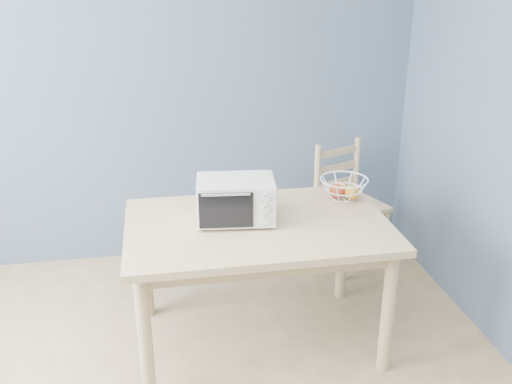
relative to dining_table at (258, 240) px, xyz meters
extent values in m
cube|color=#505C6F|center=(-0.68, 1.19, 0.65)|extent=(4.00, 0.01, 2.60)
cube|color=#D7BE81|center=(0.00, 0.00, 0.08)|extent=(1.40, 0.90, 0.04)
cylinder|color=#D7BE81|center=(-0.62, -0.37, -0.29)|extent=(0.07, 0.07, 0.71)
cylinder|color=#D7BE81|center=(0.62, -0.37, -0.29)|extent=(0.07, 0.07, 0.71)
cylinder|color=#D7BE81|center=(-0.62, 0.37, -0.29)|extent=(0.07, 0.07, 0.71)
cylinder|color=#D7BE81|center=(0.62, 0.37, -0.29)|extent=(0.07, 0.07, 0.71)
cube|color=silver|center=(-0.11, 0.04, 0.23)|extent=(0.43, 0.31, 0.23)
cube|color=black|center=(-0.16, 0.05, 0.23)|extent=(0.29, 0.26, 0.18)
cube|color=black|center=(-0.18, -0.09, 0.23)|extent=(0.27, 0.04, 0.19)
cylinder|color=silver|center=(-0.18, -0.11, 0.32)|extent=(0.24, 0.04, 0.01)
cube|color=silver|center=(0.02, -0.11, 0.23)|extent=(0.11, 0.02, 0.21)
cylinder|color=black|center=(-0.29, -0.04, 0.11)|extent=(0.02, 0.02, 0.01)
cylinder|color=black|center=(0.05, -0.08, 0.11)|extent=(0.02, 0.02, 0.01)
cylinder|color=black|center=(-0.27, 0.17, 0.11)|extent=(0.02, 0.02, 0.01)
cylinder|color=black|center=(0.07, 0.13, 0.11)|extent=(0.02, 0.02, 0.01)
cylinder|color=silver|center=(0.02, -0.12, 0.29)|extent=(0.04, 0.02, 0.04)
cylinder|color=silver|center=(0.02, -0.12, 0.23)|extent=(0.04, 0.02, 0.04)
cylinder|color=silver|center=(0.02, -0.12, 0.16)|extent=(0.04, 0.02, 0.04)
torus|color=white|center=(0.55, 0.23, 0.23)|extent=(0.31, 0.31, 0.01)
torus|color=white|center=(0.55, 0.23, 0.17)|extent=(0.25, 0.25, 0.01)
torus|color=white|center=(0.55, 0.23, 0.11)|extent=(0.15, 0.15, 0.01)
sphere|color=red|center=(0.51, 0.24, 0.15)|extent=(0.09, 0.09, 0.09)
sphere|color=orange|center=(0.59, 0.20, 0.15)|extent=(0.09, 0.09, 0.09)
sphere|color=#DD9856|center=(0.56, 0.28, 0.15)|extent=(0.08, 0.08, 0.08)
cube|color=#D7BE81|center=(0.81, 0.79, -0.19)|extent=(0.53, 0.53, 0.03)
cylinder|color=#D7BE81|center=(0.71, 0.56, -0.43)|extent=(0.04, 0.04, 0.44)
cylinder|color=#D7BE81|center=(1.04, 0.68, -0.43)|extent=(0.04, 0.04, 0.44)
cylinder|color=#D7BE81|center=(0.59, 0.89, -0.43)|extent=(0.04, 0.04, 0.44)
cylinder|color=#D7BE81|center=(0.92, 1.01, -0.43)|extent=(0.04, 0.04, 0.44)
cylinder|color=#D7BE81|center=(0.59, 0.89, 0.01)|extent=(0.04, 0.04, 0.44)
cylinder|color=#D7BE81|center=(0.92, 1.01, 0.01)|extent=(0.04, 0.04, 0.44)
cube|color=#D7BE81|center=(0.75, 0.95, -0.08)|extent=(0.34, 0.14, 0.05)
cube|color=#D7BE81|center=(0.75, 0.95, 0.03)|extent=(0.34, 0.14, 0.05)
cube|color=#D7BE81|center=(0.75, 0.95, 0.15)|extent=(0.34, 0.14, 0.05)
camera|label=1|loc=(-0.50, -2.71, 1.39)|focal=40.00mm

